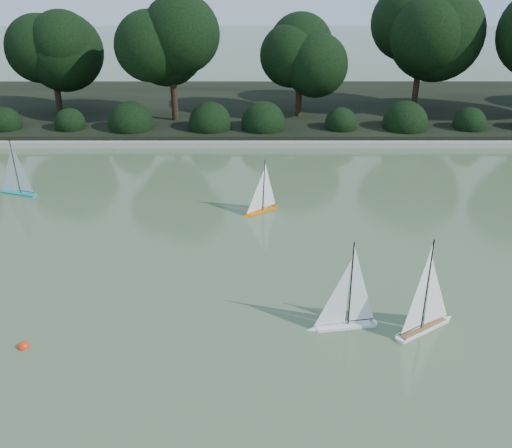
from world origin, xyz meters
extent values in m
plane|color=#405432|center=(0.00, 0.00, 0.00)|extent=(80.00, 80.00, 0.00)
cube|color=gray|center=(0.00, 9.00, 0.09)|extent=(40.00, 0.35, 0.18)
cube|color=black|center=(0.00, 13.00, 0.15)|extent=(40.00, 8.00, 0.30)
cylinder|color=black|center=(-7.00, 11.80, 0.68)|extent=(0.20, 0.20, 1.37)
sphere|color=black|center=(-7.00, 11.80, 2.38)|extent=(2.24, 2.24, 2.24)
cylinder|color=black|center=(-3.00, 10.90, 0.83)|extent=(0.20, 0.20, 1.66)
sphere|color=black|center=(-3.00, 10.90, 2.85)|extent=(2.66, 2.66, 2.66)
cylinder|color=black|center=(1.00, 11.40, 0.63)|extent=(0.20, 0.20, 1.26)
sphere|color=black|center=(1.00, 11.40, 2.21)|extent=(2.10, 2.10, 2.10)
cylinder|color=black|center=(5.00, 12.10, 0.86)|extent=(0.20, 0.20, 1.73)
sphere|color=black|center=(5.00, 12.10, 2.99)|extent=(2.80, 2.80, 2.80)
sphere|color=black|center=(-8.00, 9.90, 0.45)|extent=(1.10, 1.10, 1.10)
sphere|color=black|center=(-6.00, 9.90, 0.45)|extent=(1.10, 1.10, 1.10)
sphere|color=black|center=(-4.00, 9.90, 0.45)|extent=(1.10, 1.10, 1.10)
sphere|color=black|center=(-2.00, 9.90, 0.45)|extent=(1.10, 1.10, 1.10)
sphere|color=black|center=(0.00, 9.90, 0.45)|extent=(1.10, 1.10, 1.10)
sphere|color=black|center=(2.00, 9.90, 0.45)|extent=(1.10, 1.10, 1.10)
sphere|color=black|center=(4.00, 9.90, 0.45)|extent=(1.10, 1.10, 1.10)
sphere|color=black|center=(6.00, 9.90, 0.45)|extent=(1.10, 1.10, 1.10)
cube|color=white|center=(0.96, 0.00, 0.04)|extent=(0.92, 0.32, 0.09)
cone|color=white|center=(0.45, -0.08, 0.04)|extent=(0.21, 0.21, 0.18)
cylinder|color=white|center=(1.41, 0.07, 0.04)|extent=(0.12, 0.12, 0.09)
cylinder|color=black|center=(1.01, 0.01, 0.79)|extent=(0.02, 0.02, 1.39)
cylinder|color=black|center=(1.20, 0.04, 0.14)|extent=(0.41, 0.08, 0.01)
cube|color=silver|center=(2.13, -0.08, 0.05)|extent=(0.92, 0.70, 0.10)
cone|color=silver|center=(2.60, 0.23, 0.05)|extent=(0.27, 0.27, 0.19)
cylinder|color=silver|center=(1.73, -0.34, 0.05)|extent=(0.16, 0.16, 0.10)
cube|color=olive|center=(2.13, -0.08, 0.10)|extent=(0.82, 0.61, 0.01)
cylinder|color=black|center=(2.09, -0.10, 0.85)|extent=(0.03, 0.03, 1.50)
cylinder|color=black|center=(1.91, -0.22, 0.16)|extent=(0.38, 0.26, 0.02)
cube|color=#E86B00|center=(-0.27, 4.30, 0.04)|extent=(0.70, 0.58, 0.08)
cone|color=#E86B00|center=(-0.63, 4.03, 0.04)|extent=(0.21, 0.21, 0.15)
cylinder|color=#E86B00|center=(0.03, 4.52, 0.04)|extent=(0.13, 0.13, 0.08)
cylinder|color=black|center=(-0.24, 4.32, 0.67)|extent=(0.02, 0.02, 1.18)
cylinder|color=black|center=(-0.11, 4.42, 0.12)|extent=(0.29, 0.22, 0.01)
cube|color=#0C9699|center=(-6.02, 5.33, 0.04)|extent=(0.87, 0.43, 0.09)
cone|color=#0C9699|center=(-6.50, 5.49, 0.04)|extent=(0.22, 0.22, 0.17)
cylinder|color=#0C9699|center=(-5.61, 5.19, 0.04)|extent=(0.13, 0.13, 0.09)
cylinder|color=black|center=(-5.98, 5.32, 0.75)|extent=(0.02, 0.02, 1.34)
cylinder|color=black|center=(-5.80, 5.26, 0.14)|extent=(0.38, 0.14, 0.01)
sphere|color=red|center=(-3.78, -0.49, 0.00)|extent=(0.17, 0.17, 0.17)
camera|label=1|loc=(-0.41, -7.19, 5.17)|focal=40.00mm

